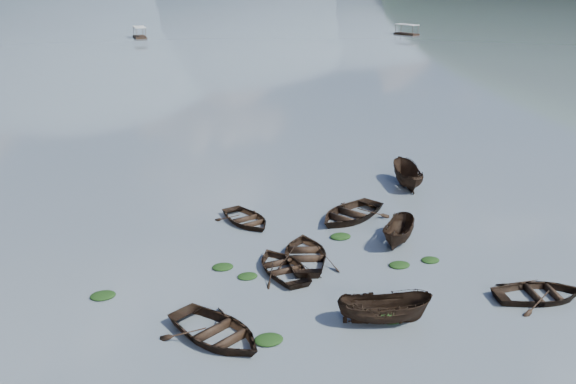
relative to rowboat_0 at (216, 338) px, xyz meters
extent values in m
plane|color=#505B64|center=(6.13, -0.87, 0.00)|extent=(2400.00, 2400.00, 0.00)
imported|color=black|center=(0.00, 0.00, 0.00)|extent=(5.50, 5.94, 1.00)
imported|color=black|center=(5.75, 6.18, 0.00)|extent=(4.37, 5.37, 0.98)
imported|color=black|center=(7.20, -0.68, 0.00)|extent=(4.34, 2.46, 1.58)
imported|color=black|center=(4.25, 5.15, 0.00)|extent=(3.66, 4.66, 0.88)
imported|color=black|center=(15.03, -0.66, 0.00)|extent=(4.76, 3.70, 0.90)
imported|color=black|center=(11.38, 6.94, 0.00)|extent=(3.50, 3.94, 1.49)
imported|color=black|center=(3.76, 11.91, 0.00)|extent=(4.09, 4.84, 0.85)
imported|color=black|center=(9.97, 10.96, 0.00)|extent=(6.27, 5.85, 1.06)
imported|color=black|center=(15.91, 15.59, 0.00)|extent=(2.51, 4.70, 1.72)
ellipsoid|color=black|center=(2.04, -0.81, 0.00)|extent=(1.22, 1.00, 0.27)
ellipsoid|color=black|center=(2.37, 5.00, 0.00)|extent=(1.01, 0.81, 0.22)
ellipsoid|color=black|center=(7.61, -0.55, 0.00)|extent=(1.29, 1.03, 0.28)
ellipsoid|color=black|center=(11.97, 4.28, 0.00)|extent=(0.97, 0.82, 0.22)
ellipsoid|color=black|center=(10.16, 4.16, 0.00)|extent=(1.11, 0.88, 0.23)
ellipsoid|color=black|center=(-4.54, 4.84, 0.00)|extent=(1.18, 0.96, 0.25)
ellipsoid|color=black|center=(1.37, 6.33, 0.00)|extent=(1.09, 0.91, 0.23)
ellipsoid|color=black|center=(8.45, 8.35, 0.00)|extent=(1.20, 0.96, 0.26)
camera|label=1|loc=(-3.18, -22.95, 14.71)|focal=40.00mm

